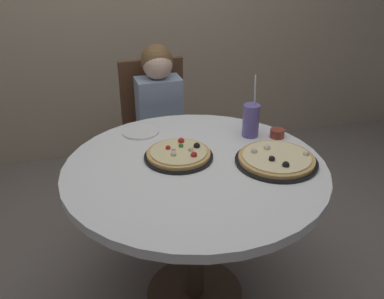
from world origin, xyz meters
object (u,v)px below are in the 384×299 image
diner_child (163,147)px  plate_small (140,132)px  dining_table (195,187)px  sauce_bowl (277,133)px  chair_wooden (156,128)px  pizza_cheese (276,159)px  soda_cup (251,120)px  pizza_veggie (179,154)px

diner_child → plate_small: 0.47m
dining_table → plate_small: size_ratio=6.26×
plate_small → sauce_bowl: bearing=-19.5°
dining_table → sauce_bowl: (0.46, 0.16, 0.13)m
chair_wooden → pizza_cheese: chair_wooden is taller
diner_child → sauce_bowl: bearing=-50.8°
diner_child → soda_cup: bearing=-56.6°
soda_cup → plate_small: 0.55m
dining_table → pizza_cheese: 0.37m
pizza_veggie → sauce_bowl: size_ratio=4.35×
chair_wooden → soda_cup: soda_cup is taller
diner_child → sauce_bowl: (0.46, -0.56, 0.29)m
pizza_cheese → soda_cup: 0.29m
chair_wooden → diner_child: (0.01, -0.18, -0.05)m
soda_cup → chair_wooden: bearing=116.3°
diner_child → pizza_veggie: size_ratio=3.56×
chair_wooden → pizza_cheese: bearing=-70.5°
pizza_veggie → plate_small: (-0.12, 0.30, -0.01)m
plate_small → chair_wooden: bearing=71.7°
pizza_cheese → sauce_bowl: size_ratio=5.08×
pizza_veggie → sauce_bowl: (0.51, 0.08, 0.00)m
sauce_bowl → chair_wooden: bearing=121.9°
dining_table → pizza_cheese: (0.34, -0.07, 0.12)m
chair_wooden → soda_cup: size_ratio=3.09×
plate_small → pizza_cheese: bearing=-41.5°
chair_wooden → sauce_bowl: size_ratio=13.57×
sauce_bowl → plate_small: bearing=160.5°
pizza_veggie → soda_cup: size_ratio=0.99×
diner_child → plate_small: size_ratio=6.01×
chair_wooden → diner_child: bearing=-88.3°
soda_cup → diner_child: bearing=123.4°
dining_table → pizza_veggie: size_ratio=3.70×
dining_table → soda_cup: soda_cup is taller
dining_table → sauce_bowl: 0.50m
diner_child → pizza_veggie: (-0.05, -0.64, 0.28)m
pizza_cheese → diner_child: bearing=113.2°
dining_table → chair_wooden: bearing=90.2°
pizza_veggie → soda_cup: (0.39, 0.13, 0.06)m
pizza_veggie → pizza_cheese: (0.39, -0.15, -0.00)m
chair_wooden → sauce_bowl: chair_wooden is taller
pizza_cheese → plate_small: 0.69m
pizza_veggie → sauce_bowl: 0.52m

